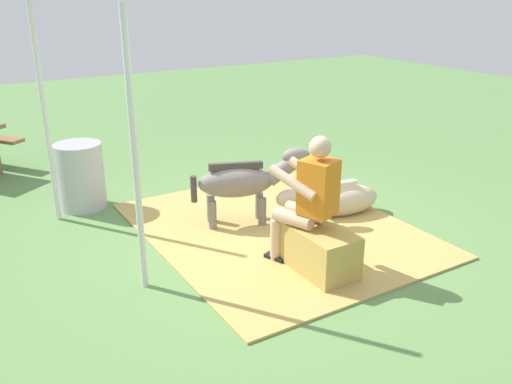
{
  "coord_description": "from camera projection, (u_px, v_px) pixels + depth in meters",
  "views": [
    {
      "loc": [
        -4.51,
        2.96,
        2.57
      ],
      "look_at": [
        0.04,
        0.19,
        0.55
      ],
      "focal_mm": 38.49,
      "sensor_mm": 36.0,
      "label": 1
    }
  ],
  "objects": [
    {
      "name": "hay_bale",
      "position": [
        319.0,
        250.0,
        5.17
      ],
      "size": [
        0.76,
        0.43,
        0.44
      ],
      "primitive_type": "cube",
      "color": "tan",
      "rests_on": "ground"
    },
    {
      "name": "pony_standing",
      "position": [
        244.0,
        182.0,
        6.1
      ],
      "size": [
        0.68,
        1.28,
        0.88
      ],
      "color": "slate",
      "rests_on": "ground"
    },
    {
      "name": "pony_lying",
      "position": [
        337.0,
        201.0,
        6.45
      ],
      "size": [
        0.52,
        1.36,
        0.42
      ],
      "color": "beige",
      "rests_on": "ground"
    },
    {
      "name": "person_seated",
      "position": [
        308.0,
        197.0,
        5.1
      ],
      "size": [
        0.72,
        0.56,
        1.32
      ],
      "color": "#D8AD8C",
      "rests_on": "ground"
    },
    {
      "name": "tent_pole_left",
      "position": [
        135.0,
        157.0,
        4.57
      ],
      "size": [
        0.06,
        0.06,
        2.45
      ],
      "primitive_type": "cylinder",
      "color": "silver",
      "rests_on": "ground"
    },
    {
      "name": "water_barrel",
      "position": [
        81.0,
        176.0,
        6.62
      ],
      "size": [
        0.56,
        0.56,
        0.81
      ],
      "primitive_type": "cylinder",
      "color": "#B2B2B7",
      "rests_on": "ground"
    },
    {
      "name": "tent_pole_right",
      "position": [
        45.0,
        116.0,
        5.99
      ],
      "size": [
        0.06,
        0.06,
        2.45
      ],
      "primitive_type": "cylinder",
      "color": "silver",
      "rests_on": "ground"
    },
    {
      "name": "ground_plane",
      "position": [
        272.0,
        237.0,
        5.96
      ],
      "size": [
        24.0,
        24.0,
        0.0
      ],
      "primitive_type": "plane",
      "color": "#608C4C"
    },
    {
      "name": "hay_patch",
      "position": [
        276.0,
        229.0,
        6.12
      ],
      "size": [
        3.27,
        2.69,
        0.02
      ],
      "primitive_type": "cube",
      "color": "tan",
      "rests_on": "ground"
    }
  ]
}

